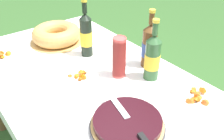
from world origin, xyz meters
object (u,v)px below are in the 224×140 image
object	(u,v)px
serving_knife	(131,123)
snack_plate_left	(81,76)
snack_plate_right	(0,57)
cider_bottle_green	(152,57)
juice_bottle_red	(86,35)
berry_tart	(127,124)
snack_plate_near	(197,99)
cup_stack	(119,57)
bundt_cake	(57,34)
cider_bottle_amber	(149,46)

from	to	relation	value
serving_knife	snack_plate_left	xyz separation A→B (m)	(-0.47, 0.05, -0.05)
serving_knife	snack_plate_right	world-z (taller)	serving_knife
snack_plate_left	cider_bottle_green	bearing A→B (deg)	52.91
serving_knife	juice_bottle_red	xyz separation A→B (m)	(-0.66, 0.22, 0.07)
berry_tart	juice_bottle_red	xyz separation A→B (m)	(-0.63, 0.21, 0.11)
berry_tart	snack_plate_near	world-z (taller)	same
cider_bottle_green	snack_plate_right	size ratio (longest dim) A/B	1.67
snack_plate_near	cup_stack	bearing A→B (deg)	-158.92
juice_bottle_red	snack_plate_right	bearing A→B (deg)	-121.40
serving_knife	cider_bottle_green	world-z (taller)	cider_bottle_green
bundt_cake	juice_bottle_red	size ratio (longest dim) A/B	1.02
berry_tart	serving_knife	xyz separation A→B (m)	(0.03, -0.01, 0.04)
cup_stack	snack_plate_left	size ratio (longest dim) A/B	1.19
cider_bottle_green	snack_plate_near	distance (m)	0.30
cider_bottle_amber	snack_plate_left	size ratio (longest dim) A/B	1.75
bundt_cake	cider_bottle_green	size ratio (longest dim) A/B	1.08
cider_bottle_amber	snack_plate_right	size ratio (longest dim) A/B	1.69
cup_stack	snack_plate_near	xyz separation A→B (m)	(0.40, 0.15, -0.10)
serving_knife	snack_plate_near	world-z (taller)	serving_knife
snack_plate_near	snack_plate_right	distance (m)	1.15
cider_bottle_amber	cup_stack	bearing A→B (deg)	-95.27
snack_plate_near	serving_knife	bearing A→B (deg)	-95.34
bundt_cake	juice_bottle_red	xyz separation A→B (m)	(0.28, 0.06, 0.08)
bundt_cake	cup_stack	world-z (taller)	cup_stack
berry_tart	snack_plate_right	distance (m)	0.94
serving_knife	cup_stack	world-z (taller)	cup_stack
juice_bottle_red	snack_plate_near	world-z (taller)	juice_bottle_red
snack_plate_left	serving_knife	bearing A→B (deg)	-6.33
juice_bottle_red	snack_plate_left	size ratio (longest dim) A/B	1.83
cider_bottle_amber	snack_plate_right	world-z (taller)	cider_bottle_amber
snack_plate_near	snack_plate_right	xyz separation A→B (m)	(-0.97, -0.61, -0.00)
cider_bottle_green	cider_bottle_amber	bearing A→B (deg)	142.48
berry_tart	cup_stack	distance (m)	0.41
cup_stack	snack_plate_left	distance (m)	0.23
snack_plate_right	cider_bottle_amber	bearing A→B (deg)	47.90
bundt_cake	cider_bottle_amber	bearing A→B (deg)	24.45
berry_tart	bundt_cake	xyz separation A→B (m)	(-0.92, 0.15, 0.03)
bundt_cake	snack_plate_near	world-z (taller)	bundt_cake
juice_bottle_red	serving_knife	bearing A→B (deg)	-18.38
berry_tart	snack_plate_near	bearing A→B (deg)	80.29
juice_bottle_red	cider_bottle_green	bearing A→B (deg)	17.35
serving_knife	berry_tart	bearing A→B (deg)	-0.00
serving_knife	juice_bottle_red	size ratio (longest dim) A/B	1.06
berry_tart	cider_bottle_amber	xyz separation A→B (m)	(-0.31, 0.42, 0.10)
berry_tart	snack_plate_right	size ratio (longest dim) A/B	1.58
serving_knife	cup_stack	distance (m)	0.43
serving_knife	snack_plate_near	distance (m)	0.39
cider_bottle_amber	snack_plate_near	xyz separation A→B (m)	(0.38, -0.05, -0.11)
cider_bottle_green	snack_plate_left	bearing A→B (deg)	-127.09
snack_plate_near	bundt_cake	bearing A→B (deg)	-167.04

